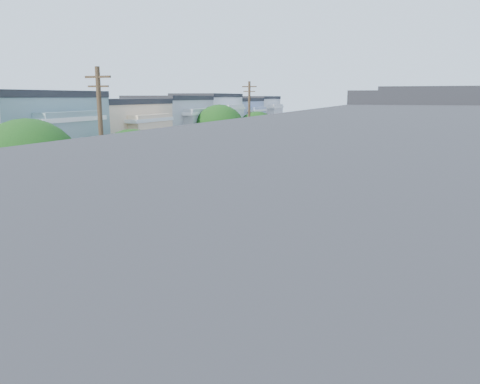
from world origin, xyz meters
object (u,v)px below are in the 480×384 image
at_px(fedex_truck, 201,254).
at_px(parked_right_c, 339,196).
at_px(tree_d, 218,131).
at_px(parked_right_a, 210,381).
at_px(utility_pole_far, 249,129).
at_px(parked_left_d, 210,196).
at_px(lead_sedan, 271,237).
at_px(tree_c, 131,164).
at_px(utility_pole_near, 103,159).
at_px(tree_far_r, 377,143).
at_px(parked_left_c, 99,253).
at_px(tree_b, 28,171).
at_px(parked_right_b, 275,288).
at_px(tree_e, 256,133).
at_px(parked_right_d, 353,177).

distance_m(fedex_truck, parked_right_c, 19.78).
distance_m(tree_d, parked_right_a, 30.82).
distance_m(utility_pole_far, fedex_truck, 31.44).
bearing_deg(parked_left_d, lead_sedan, -52.70).
xyz_separation_m(tree_c, utility_pole_near, (0.00, -2.89, 0.72)).
relative_size(tree_far_r, parked_left_c, 1.33).
height_order(tree_b, lead_sedan, tree_b).
height_order(parked_left_c, parked_right_b, parked_right_b).
relative_size(tree_e, utility_pole_far, 0.70).
bearing_deg(tree_c, parked_right_d, 63.71).
bearing_deg(tree_b, utility_pole_far, 90.00).
xyz_separation_m(parked_left_c, parked_left_d, (0.00, 14.58, 0.09)).
bearing_deg(parked_right_a, tree_e, 104.72).
bearing_deg(tree_e, fedex_truck, -76.50).
height_order(tree_c, tree_far_r, tree_c).
xyz_separation_m(parked_right_a, parked_right_b, (0.00, 6.89, -0.01)).
distance_m(tree_c, parked_left_d, 9.84).
distance_m(tree_c, parked_right_c, 17.06).
bearing_deg(utility_pole_near, parked_right_d, 66.34).
relative_size(parked_left_c, parked_right_b, 0.99).
height_order(tree_b, parked_right_b, tree_b).
bearing_deg(parked_left_c, tree_far_r, 64.40).
xyz_separation_m(utility_pole_far, fedex_truck, (7.88, -30.26, -3.32)).
bearing_deg(parked_right_d, parked_right_b, -91.89).
xyz_separation_m(tree_c, utility_pole_far, (0.00, 23.11, 0.72)).
distance_m(utility_pole_far, parked_left_c, 29.07).
distance_m(tree_d, parked_right_c, 12.35).
bearing_deg(utility_pole_near, tree_d, 90.01).
height_order(utility_pole_near, parked_right_a, utility_pole_near).
xyz_separation_m(tree_d, parked_right_c, (11.20, -2.05, -4.79)).
relative_size(parked_left_d, parked_right_d, 1.13).
bearing_deg(tree_d, parked_right_a, -68.41).
bearing_deg(tree_b, tree_d, 90.00).
bearing_deg(parked_right_a, parked_right_b, 88.93).
height_order(utility_pole_near, parked_right_b, utility_pole_near).
relative_size(tree_c, parked_right_d, 1.69).
bearing_deg(tree_e, parked_left_c, -87.43).
height_order(tree_b, utility_pole_far, utility_pole_far).
relative_size(fedex_truck, parked_left_d, 1.55).
relative_size(tree_e, parked_right_a, 1.40).
relative_size(parked_left_c, parked_right_c, 0.80).
relative_size(tree_e, tree_far_r, 1.26).
bearing_deg(tree_c, tree_d, 90.00).
xyz_separation_m(utility_pole_far, parked_right_d, (11.20, -0.43, -4.52)).
relative_size(tree_e, utility_pole_near, 0.70).
distance_m(tree_d, parked_right_d, 14.77).
height_order(tree_c, parked_right_b, tree_c).
relative_size(parked_right_a, parked_right_d, 1.27).
bearing_deg(parked_left_c, parked_left_d, 85.64).
distance_m(tree_b, parked_right_a, 13.29).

